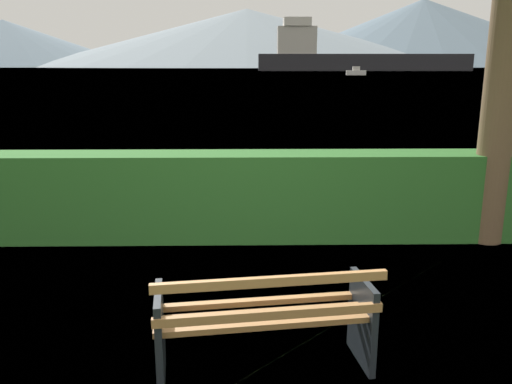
{
  "coord_description": "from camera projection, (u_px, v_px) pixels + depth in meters",
  "views": [
    {
      "loc": [
        -0.12,
        -3.52,
        2.24
      ],
      "look_at": [
        0.0,
        3.32,
        0.56
      ],
      "focal_mm": 36.49,
      "sensor_mm": 36.0,
      "label": 1
    }
  ],
  "objects": [
    {
      "name": "distant_hills",
      "position": [
        293.0,
        37.0,
        554.83
      ],
      "size": [
        759.26,
        444.03,
        72.92
      ],
      "color": "slate",
      "rests_on": "ground_plane"
    },
    {
      "name": "park_bench",
      "position": [
        265.0,
        320.0,
        3.8
      ],
      "size": [
        1.66,
        0.78,
        0.87
      ],
      "color": "#A0703F",
      "rests_on": "ground_plane"
    },
    {
      "name": "ground_plane",
      "position": [
        263.0,
        367.0,
        3.95
      ],
      "size": [
        1400.0,
        1400.0,
        0.0
      ],
      "primitive_type": "plane",
      "color": "#4C6B33"
    },
    {
      "name": "hedge_row",
      "position": [
        256.0,
        196.0,
        6.8
      ],
      "size": [
        13.57,
        0.64,
        1.13
      ],
      "primitive_type": "cube",
      "color": "#2D6B28",
      "rests_on": "ground_plane"
    },
    {
      "name": "cargo_ship_large",
      "position": [
        347.0,
        56.0,
        191.15
      ],
      "size": [
        77.75,
        10.66,
        18.68
      ],
      "color": "#232328",
      "rests_on": "water_surface"
    },
    {
      "name": "water_surface",
      "position": [
        247.0,
        69.0,
        303.06
      ],
      "size": [
        620.0,
        620.0,
        0.0
      ],
      "primitive_type": "plane",
      "color": "slate",
      "rests_on": "ground_plane"
    },
    {
      "name": "fishing_boat_near",
      "position": [
        356.0,
        72.0,
        113.39
      ],
      "size": [
        4.38,
        1.81,
        1.89
      ],
      "color": "silver",
      "rests_on": "water_surface"
    }
  ]
}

